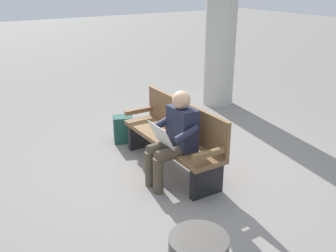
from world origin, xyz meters
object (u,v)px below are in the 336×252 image
Objects in this scene: backpack at (123,129)px; support_pillar at (221,27)px; bench_near at (175,136)px; person_seated at (174,136)px.

support_pillar is (0.71, -2.48, 1.32)m from backpack.
bench_near is 3.13m from support_pillar.
backpack is at bearing -0.56° from person_seated.
support_pillar is at bearing -49.75° from bench_near.
support_pillar is at bearing -47.80° from person_seated.
support_pillar reaches higher than person_seated.
bench_near is 4.34× the size of backpack.
backpack is at bearing 106.01° from support_pillar.
bench_near is 0.59× the size of support_pillar.
person_seated is at bearing 131.14° from support_pillar.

